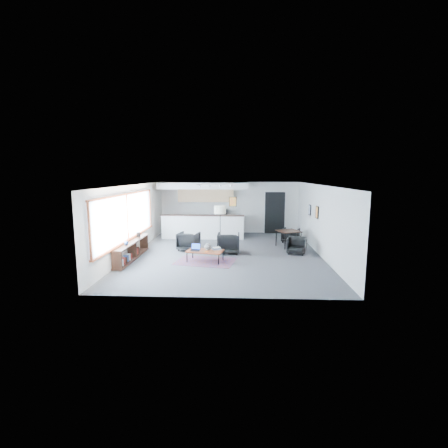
{
  "coord_description": "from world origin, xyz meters",
  "views": [
    {
      "loc": [
        0.5,
        -12.05,
        3.01
      ],
      "look_at": [
        -0.09,
        0.4,
        1.07
      ],
      "focal_mm": 26.0,
      "sensor_mm": 36.0,
      "label": 1
    }
  ],
  "objects_px": {
    "coffee_table": "(205,251)",
    "ceramic_pot": "(208,247)",
    "book_stack": "(217,249)",
    "dining_chair_near": "(297,246)",
    "dining_table": "(289,232)",
    "armchair_right": "(228,242)",
    "microwave": "(221,212)",
    "dining_chair_far": "(291,236)",
    "floor_lamp": "(220,211)",
    "laptop": "(196,248)",
    "armchair_left": "(189,240)"
  },
  "relations": [
    {
      "from": "dining_table",
      "to": "dining_chair_far",
      "type": "xyz_separation_m",
      "value": [
        0.24,
        0.93,
        -0.33
      ]
    },
    {
      "from": "book_stack",
      "to": "armchair_right",
      "type": "height_order",
      "value": "armchair_right"
    },
    {
      "from": "dining_chair_far",
      "to": "microwave",
      "type": "relative_size",
      "value": 1.11
    },
    {
      "from": "coffee_table",
      "to": "floor_lamp",
      "type": "xyz_separation_m",
      "value": [
        0.38,
        2.36,
        1.11
      ]
    },
    {
      "from": "laptop",
      "to": "armchair_right",
      "type": "xyz_separation_m",
      "value": [
        1.1,
        1.25,
        -0.04
      ]
    },
    {
      "from": "dining_chair_far",
      "to": "microwave",
      "type": "bearing_deg",
      "value": -9.79
    },
    {
      "from": "microwave",
      "to": "floor_lamp",
      "type": "bearing_deg",
      "value": -97.29
    },
    {
      "from": "dining_chair_far",
      "to": "coffee_table",
      "type": "bearing_deg",
      "value": 66.85
    },
    {
      "from": "book_stack",
      "to": "dining_chair_far",
      "type": "xyz_separation_m",
      "value": [
        3.05,
        3.24,
        -0.14
      ]
    },
    {
      "from": "coffee_table",
      "to": "dining_chair_far",
      "type": "bearing_deg",
      "value": 56.2
    },
    {
      "from": "ceramic_pot",
      "to": "book_stack",
      "type": "relative_size",
      "value": 0.66
    },
    {
      "from": "dining_chair_near",
      "to": "armchair_right",
      "type": "bearing_deg",
      "value": -163.54
    },
    {
      "from": "ceramic_pot",
      "to": "microwave",
      "type": "relative_size",
      "value": 0.45
    },
    {
      "from": "laptop",
      "to": "dining_table",
      "type": "distance_m",
      "value": 4.27
    },
    {
      "from": "coffee_table",
      "to": "dining_table",
      "type": "distance_m",
      "value": 4.01
    },
    {
      "from": "dining_table",
      "to": "microwave",
      "type": "relative_size",
      "value": 2.0
    },
    {
      "from": "coffee_table",
      "to": "armchair_right",
      "type": "xyz_separation_m",
      "value": [
        0.76,
        1.25,
        0.06
      ]
    },
    {
      "from": "laptop",
      "to": "ceramic_pot",
      "type": "height_order",
      "value": "ceramic_pot"
    },
    {
      "from": "armchair_right",
      "to": "ceramic_pot",
      "type": "bearing_deg",
      "value": 61.43
    },
    {
      "from": "dining_chair_far",
      "to": "laptop",
      "type": "bearing_deg",
      "value": 64.2
    },
    {
      "from": "armchair_right",
      "to": "dining_table",
      "type": "xyz_separation_m",
      "value": [
        2.44,
        1.14,
        0.21
      ]
    },
    {
      "from": "coffee_table",
      "to": "book_stack",
      "type": "bearing_deg",
      "value": 25.28
    },
    {
      "from": "ceramic_pot",
      "to": "dining_chair_far",
      "type": "distance_m",
      "value": 4.7
    },
    {
      "from": "ceramic_pot",
      "to": "armchair_left",
      "type": "height_order",
      "value": "armchair_left"
    },
    {
      "from": "ceramic_pot",
      "to": "book_stack",
      "type": "distance_m",
      "value": 0.31
    },
    {
      "from": "coffee_table",
      "to": "armchair_left",
      "type": "height_order",
      "value": "armchair_left"
    },
    {
      "from": "coffee_table",
      "to": "book_stack",
      "type": "distance_m",
      "value": 0.41
    },
    {
      "from": "book_stack",
      "to": "dining_chair_far",
      "type": "distance_m",
      "value": 4.45
    },
    {
      "from": "armchair_left",
      "to": "coffee_table",
      "type": "bearing_deg",
      "value": 127.56
    },
    {
      "from": "dining_chair_near",
      "to": "dining_chair_far",
      "type": "relative_size",
      "value": 0.99
    },
    {
      "from": "coffee_table",
      "to": "microwave",
      "type": "relative_size",
      "value": 2.47
    },
    {
      "from": "book_stack",
      "to": "dining_table",
      "type": "height_order",
      "value": "dining_table"
    },
    {
      "from": "book_stack",
      "to": "floor_lamp",
      "type": "bearing_deg",
      "value": 90.17
    },
    {
      "from": "microwave",
      "to": "armchair_left",
      "type": "bearing_deg",
      "value": -116.15
    },
    {
      "from": "armchair_left",
      "to": "floor_lamp",
      "type": "xyz_separation_m",
      "value": [
        1.22,
        0.69,
        1.09
      ]
    },
    {
      "from": "coffee_table",
      "to": "ceramic_pot",
      "type": "distance_m",
      "value": 0.18
    },
    {
      "from": "laptop",
      "to": "armchair_left",
      "type": "distance_m",
      "value": 1.74
    },
    {
      "from": "armchair_left",
      "to": "microwave",
      "type": "distance_m",
      "value": 3.91
    },
    {
      "from": "laptop",
      "to": "floor_lamp",
      "type": "relative_size",
      "value": 0.2
    },
    {
      "from": "coffee_table",
      "to": "laptop",
      "type": "relative_size",
      "value": 3.86
    },
    {
      "from": "coffee_table",
      "to": "dining_chair_near",
      "type": "distance_m",
      "value": 3.58
    },
    {
      "from": "book_stack",
      "to": "floor_lamp",
      "type": "distance_m",
      "value": 2.5
    },
    {
      "from": "ceramic_pot",
      "to": "dining_chair_near",
      "type": "bearing_deg",
      "value": 20.68
    },
    {
      "from": "dining_chair_near",
      "to": "dining_table",
      "type": "bearing_deg",
      "value": 113.61
    },
    {
      "from": "armchair_left",
      "to": "dining_chair_far",
      "type": "height_order",
      "value": "armchair_left"
    },
    {
      "from": "armchair_left",
      "to": "microwave",
      "type": "height_order",
      "value": "microwave"
    },
    {
      "from": "laptop",
      "to": "armchair_left",
      "type": "height_order",
      "value": "armchair_left"
    },
    {
      "from": "floor_lamp",
      "to": "armchair_left",
      "type": "bearing_deg",
      "value": -150.33
    },
    {
      "from": "floor_lamp",
      "to": "dining_chair_far",
      "type": "height_order",
      "value": "floor_lamp"
    },
    {
      "from": "floor_lamp",
      "to": "dining_chair_near",
      "type": "bearing_deg",
      "value": -20.32
    }
  ]
}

